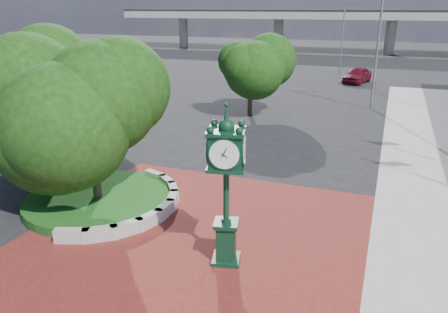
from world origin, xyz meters
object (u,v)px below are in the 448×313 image
Objects in this scene: post_clock at (226,181)px; street_lamp_far at (344,33)px; parked_car at (357,75)px; street_lamp_near at (382,32)px.

post_clock is 44.81m from street_lamp_far.
street_lamp_near reaches higher than parked_car.
street_lamp_near is at bearing -64.79° from parked_car.
street_lamp_near is 19.52m from street_lamp_far.
post_clock is 38.71m from parked_car.
post_clock is at bearing -76.98° from parked_car.
parked_car is at bearing -68.26° from street_lamp_far.
street_lamp_near is (2.46, -12.77, 5.25)m from parked_car.
post_clock reaches higher than parked_car.
street_lamp_far is (-2.43, 6.09, 4.08)m from parked_car.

